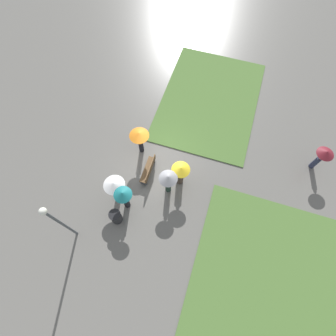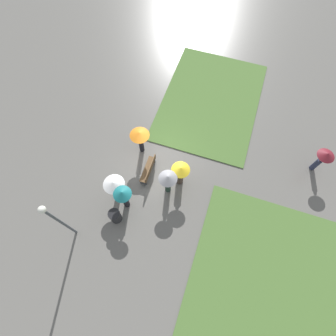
{
  "view_description": "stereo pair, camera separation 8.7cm",
  "coord_description": "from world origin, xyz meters",
  "views": [
    {
      "loc": [
        6.34,
        2.8,
        14.01
      ],
      "look_at": [
        0.35,
        0.88,
        0.68
      ],
      "focal_mm": 28.0,
      "sensor_mm": 36.0,
      "label": 1
    },
    {
      "loc": [
        6.31,
        2.88,
        14.01
      ],
      "look_at": [
        0.35,
        0.88,
        0.68
      ],
      "focal_mm": 28.0,
      "sensor_mm": 36.0,
      "label": 2
    }
  ],
  "objects": [
    {
      "name": "lone_walker_far_path",
      "position": [
        -2.65,
        8.84,
        1.35
      ],
      "size": [
        0.94,
        0.94,
        1.81
      ],
      "rotation": [
        0.0,
        0.0,
        1.26
      ],
      "color": "#282D47",
      "rests_on": "ground_plane"
    },
    {
      "name": "crowd_person_teal",
      "position": [
        2.9,
        -0.65,
        1.44
      ],
      "size": [
        0.94,
        0.94,
        2.0
      ],
      "rotation": [
        0.0,
        0.0,
        3.98
      ],
      "color": "black",
      "rests_on": "ground_plane"
    },
    {
      "name": "crowd_person_yellow",
      "position": [
        0.63,
        1.68,
        1.2
      ],
      "size": [
        1.0,
        1.0,
        1.8
      ],
      "rotation": [
        0.0,
        0.0,
        6.11
      ],
      "color": "#47382D",
      "rests_on": "ground_plane"
    },
    {
      "name": "crowd_person_grey",
      "position": [
        1.34,
        1.21,
        1.36
      ],
      "size": [
        0.99,
        0.99,
        1.87
      ],
      "rotation": [
        0.0,
        0.0,
        2.87
      ],
      "color": "#1E3328",
      "rests_on": "ground_plane"
    },
    {
      "name": "trash_bin",
      "position": [
        3.8,
        -0.88,
        0.49
      ],
      "size": [
        0.63,
        0.63,
        0.97
      ],
      "color": "#232326",
      "rests_on": "ground_plane"
    },
    {
      "name": "lawn_patch_near",
      "position": [
        -5.6,
        1.92,
        0.03
      ],
      "size": [
        8.56,
        6.19,
        0.06
      ],
      "color": "#4C7033",
      "rests_on": "ground_plane"
    },
    {
      "name": "crowd_person_orange",
      "position": [
        -0.61,
        -1.1,
        1.53
      ],
      "size": [
        1.11,
        1.11,
        1.94
      ],
      "rotation": [
        0.0,
        0.0,
        0.25
      ],
      "color": "black",
      "rests_on": "ground_plane"
    },
    {
      "name": "crowd_person_white",
      "position": [
        2.48,
        -1.34,
        1.36
      ],
      "size": [
        1.13,
        1.13,
        1.75
      ],
      "rotation": [
        0.0,
        0.0,
        2.2
      ],
      "color": "slate",
      "rests_on": "ground_plane"
    },
    {
      "name": "lawn_patch_far",
      "position": [
        4.77,
        8.05,
        0.03
      ],
      "size": [
        9.02,
        8.79,
        0.06
      ],
      "color": "#4C7033",
      "rests_on": "ground_plane"
    },
    {
      "name": "ground_plane",
      "position": [
        0.0,
        0.0,
        0.0
      ],
      "size": [
        90.0,
        90.0,
        0.0
      ],
      "primitive_type": "plane",
      "color": "#66635E"
    },
    {
      "name": "park_bench",
      "position": [
        0.68,
        -0.16,
        0.47
      ],
      "size": [
        1.69,
        0.44,
        0.9
      ],
      "rotation": [
        0.0,
        0.0,
        0.01
      ],
      "color": "brown",
      "rests_on": "ground_plane"
    },
    {
      "name": "lamp_post",
      "position": [
        5.16,
        -2.63,
        2.81
      ],
      "size": [
        0.32,
        0.32,
        4.37
      ],
      "color": "#474C51",
      "rests_on": "ground_plane"
    }
  ]
}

